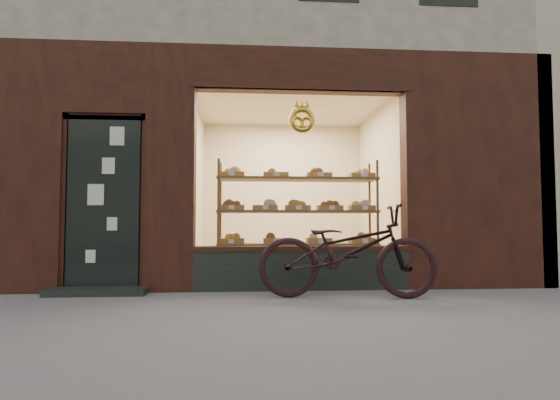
{
  "coord_description": "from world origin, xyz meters",
  "views": [
    {
      "loc": [
        -0.23,
        -3.43,
        0.85
      ],
      "look_at": [
        0.17,
        2.0,
        1.13
      ],
      "focal_mm": 28.0,
      "sensor_mm": 36.0,
      "label": 1
    }
  ],
  "objects": [
    {
      "name": "bicycle",
      "position": [
        0.89,
        1.47,
        0.53
      ],
      "size": [
        2.08,
        0.94,
        1.05
      ],
      "primitive_type": "imported",
      "rotation": [
        0.0,
        0.0,
        1.45
      ],
      "color": "black",
      "rests_on": "ground"
    },
    {
      "name": "ground",
      "position": [
        0.0,
        0.0,
        0.0
      ],
      "size": [
        90.0,
        90.0,
        0.0
      ],
      "primitive_type": "plane",
      "color": "slate"
    },
    {
      "name": "display_shelf",
      "position": [
        0.45,
        2.55,
        0.87
      ],
      "size": [
        2.2,
        0.45,
        1.7
      ],
      "color": "brown",
      "rests_on": "ground"
    }
  ]
}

